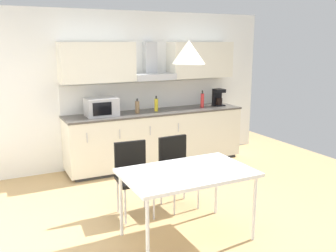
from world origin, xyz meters
TOP-DOWN VIEW (x-y plane):
  - ground_plane at (0.00, 0.00)m, footprint 7.31×7.29m
  - wall_back at (0.00, 2.48)m, footprint 5.84×0.10m
  - kitchen_counter at (0.72, 2.12)m, footprint 3.01×0.65m
  - backsplash_tile at (0.72, 2.42)m, footprint 2.99×0.02m
  - upper_wall_cabinets at (0.72, 2.26)m, footprint 2.99×0.40m
  - microwave at (-0.20, 2.12)m, footprint 0.48×0.35m
  - coffee_maker at (1.95, 2.14)m, footprint 0.18×0.19m
  - bottle_brown at (0.37, 2.09)m, footprint 0.07×0.07m
  - bottle_red at (1.59, 2.09)m, footprint 0.06×0.06m
  - bottle_yellow at (0.72, 2.13)m, footprint 0.06×0.06m
  - dining_table at (-0.03, -0.26)m, footprint 1.31×0.82m
  - chair_far_left at (-0.32, 0.53)m, footprint 0.43×0.43m
  - chair_far_right at (0.26, 0.53)m, footprint 0.42×0.42m
  - pendant_lamp at (-0.03, -0.26)m, footprint 0.32×0.32m

SIDE VIEW (x-z plane):
  - ground_plane at x=0.00m, z-range -0.02..0.00m
  - kitchen_counter at x=0.72m, z-range 0.00..0.91m
  - chair_far_left at x=-0.32m, z-range 0.10..0.97m
  - chair_far_right at x=0.26m, z-range 0.10..0.97m
  - dining_table at x=-0.03m, z-range 0.32..1.06m
  - bottle_brown at x=0.37m, z-range 0.89..1.12m
  - bottle_yellow at x=0.72m, z-range 0.89..1.14m
  - bottle_red at x=1.59m, z-range 0.88..1.18m
  - microwave at x=-0.20m, z-range 0.90..1.18m
  - coffee_maker at x=1.95m, z-range 0.90..1.20m
  - backsplash_tile at x=0.72m, z-range 0.90..1.36m
  - wall_back at x=0.00m, z-range 0.00..2.51m
  - upper_wall_cabinets at x=0.72m, z-range 1.40..2.01m
  - pendant_lamp at x=-0.03m, z-range 1.81..2.03m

